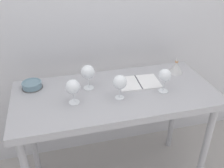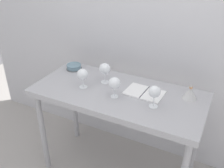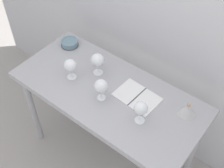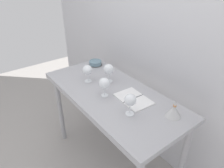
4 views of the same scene
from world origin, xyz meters
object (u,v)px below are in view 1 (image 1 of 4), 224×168
at_px(wine_glass_near_center, 120,83).
at_px(decanter_funnel, 176,67).
at_px(open_notebook, 139,82).
at_px(wine_glass_near_right, 165,76).
at_px(wine_glass_far_left, 88,73).
at_px(tasting_bowl, 32,85).
at_px(wine_glass_near_left, 73,87).

bearing_deg(wine_glass_near_center, decanter_funnel, 24.52).
xyz_separation_m(wine_glass_near_center, open_notebook, (0.19, 0.16, -0.11)).
xyz_separation_m(wine_glass_near_right, decanter_funnel, (0.21, 0.24, -0.08)).
bearing_deg(wine_glass_near_center, wine_glass_near_right, 0.83).
bearing_deg(wine_glass_near_right, open_notebook, 129.58).
height_order(wine_glass_far_left, decanter_funnel, wine_glass_far_left).
bearing_deg(open_notebook, decanter_funnel, 17.25).
distance_m(open_notebook, tasting_bowl, 0.77).
relative_size(wine_glass_near_left, decanter_funnel, 1.27).
xyz_separation_m(wine_glass_near_center, tasting_bowl, (-0.57, 0.28, -0.09)).
bearing_deg(wine_glass_near_left, open_notebook, 15.63).
relative_size(wine_glass_near_left, tasting_bowl, 1.14).
bearing_deg(wine_glass_far_left, wine_glass_near_left, -128.07).
xyz_separation_m(wine_glass_far_left, tasting_bowl, (-0.39, 0.10, -0.10)).
height_order(wine_glass_near_right, decanter_funnel, wine_glass_near_right).
relative_size(wine_glass_near_center, tasting_bowl, 1.15).
height_order(wine_glass_far_left, tasting_bowl, wine_glass_far_left).
bearing_deg(wine_glass_near_left, wine_glass_near_center, -3.75).
bearing_deg(decanter_funnel, wine_glass_far_left, -174.71).
relative_size(wine_glass_near_center, wine_glass_near_left, 1.01).
height_order(wine_glass_near_right, wine_glass_near_left, wine_glass_near_right).
bearing_deg(wine_glass_far_left, wine_glass_near_center, -44.69).
bearing_deg(tasting_bowl, open_notebook, -9.00).
distance_m(wine_glass_near_right, wine_glass_far_left, 0.52).
height_order(open_notebook, tasting_bowl, tasting_bowl).
xyz_separation_m(wine_glass_far_left, wine_glass_near_center, (0.18, -0.18, -0.01)).
bearing_deg(wine_glass_far_left, open_notebook, -2.91).
distance_m(wine_glass_near_right, wine_glass_near_left, 0.62).
xyz_separation_m(open_notebook, tasting_bowl, (-0.76, 0.12, 0.02)).
xyz_separation_m(wine_glass_near_left, decanter_funnel, (0.83, 0.22, -0.07)).
distance_m(wine_glass_near_center, open_notebook, 0.27).
relative_size(wine_glass_near_right, decanter_funnel, 1.31).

